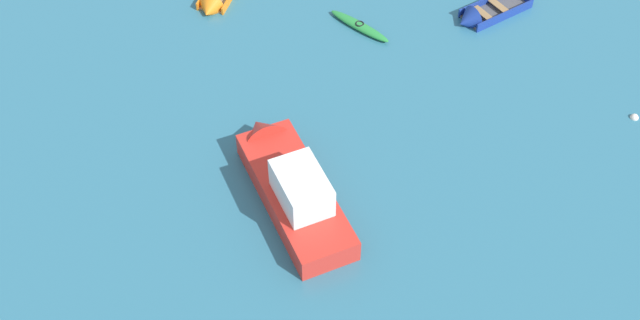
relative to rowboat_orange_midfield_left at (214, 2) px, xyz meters
The scene contains 5 objects.
rowboat_orange_midfield_left is the anchor object (origin of this frame).
rowboat_deep_blue_center 10.90m from the rowboat_orange_midfield_left, ahead, with size 3.25×3.17×1.08m.
kayak_green_back_row_left 6.17m from the rowboat_orange_midfield_left, ahead, with size 2.78×1.92×0.28m.
motor_launch_red_back_row_right 10.67m from the rowboat_orange_midfield_left, 60.89° to the right, with size 5.17×6.39×2.34m.
mooring_buoy_trailing 17.09m from the rowboat_orange_midfield_left, 12.05° to the right, with size 0.31×0.31×0.31m, color silver.
Camera 1 is at (3.41, 5.05, 21.08)m, focal length 45.80 mm.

